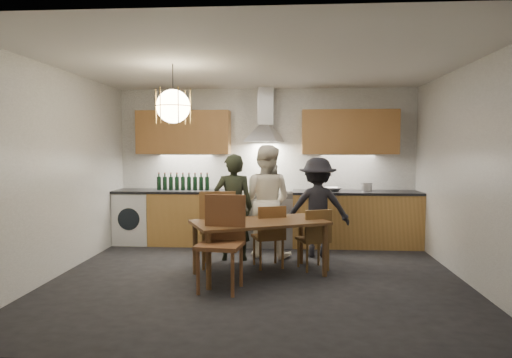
# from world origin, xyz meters

# --- Properties ---
(ground) EXTENTS (5.00, 5.00, 0.00)m
(ground) POSITION_xyz_m (0.00, 0.00, 0.00)
(ground) COLOR black
(ground) RESTS_ON ground
(room_shell) EXTENTS (5.02, 4.52, 2.61)m
(room_shell) POSITION_xyz_m (0.00, 0.00, 1.71)
(room_shell) COLOR white
(room_shell) RESTS_ON ground
(counter_run) EXTENTS (5.00, 0.62, 0.90)m
(counter_run) POSITION_xyz_m (0.02, 1.95, 0.45)
(counter_run) COLOR tan
(counter_run) RESTS_ON ground
(range_stove) EXTENTS (0.90, 0.60, 0.92)m
(range_stove) POSITION_xyz_m (0.00, 1.94, 0.44)
(range_stove) COLOR silver
(range_stove) RESTS_ON ground
(wall_fixtures) EXTENTS (4.30, 0.54, 1.10)m
(wall_fixtures) POSITION_xyz_m (0.00, 2.07, 1.87)
(wall_fixtures) COLOR #BC8348
(wall_fixtures) RESTS_ON ground
(pendant_lamp) EXTENTS (0.43, 0.43, 0.70)m
(pendant_lamp) POSITION_xyz_m (-1.00, -0.10, 2.10)
(pendant_lamp) COLOR black
(pendant_lamp) RESTS_ON ground
(dining_table) EXTENTS (1.83, 1.43, 0.69)m
(dining_table) POSITION_xyz_m (0.02, 0.15, 0.61)
(dining_table) COLOR brown
(dining_table) RESTS_ON ground
(chair_back_left) EXTENTS (0.52, 0.52, 1.04)m
(chair_back_left) POSITION_xyz_m (-0.55, 0.45, 0.60)
(chair_back_left) COLOR brown
(chair_back_left) RESTS_ON ground
(chair_back_mid) EXTENTS (0.49, 0.49, 0.84)m
(chair_back_mid) POSITION_xyz_m (0.14, 0.49, 0.48)
(chair_back_mid) COLOR brown
(chair_back_mid) RESTS_ON ground
(chair_back_right) EXTENTS (0.47, 0.47, 0.81)m
(chair_back_right) POSITION_xyz_m (0.73, 0.42, 0.46)
(chair_back_right) COLOR brown
(chair_back_right) RESTS_ON ground
(chair_front) EXTENTS (0.54, 0.54, 1.06)m
(chair_front) POSITION_xyz_m (-0.37, -0.40, 0.61)
(chair_front) COLOR brown
(chair_front) RESTS_ON ground
(person_left) EXTENTS (0.58, 0.41, 1.52)m
(person_left) POSITION_xyz_m (-0.40, 0.91, 0.76)
(person_left) COLOR black
(person_left) RESTS_ON ground
(person_mid) EXTENTS (0.93, 0.80, 1.64)m
(person_mid) POSITION_xyz_m (0.04, 1.17, 0.82)
(person_mid) COLOR white
(person_mid) RESTS_ON ground
(person_right) EXTENTS (0.95, 0.55, 1.46)m
(person_right) POSITION_xyz_m (0.81, 1.22, 0.73)
(person_right) COLOR black
(person_right) RESTS_ON ground
(mixing_bowl) EXTENTS (0.31, 0.31, 0.07)m
(mixing_bowl) POSITION_xyz_m (1.11, 1.94, 0.93)
(mixing_bowl) COLOR silver
(mixing_bowl) RESTS_ON counter_run
(stock_pot) EXTENTS (0.21, 0.21, 0.13)m
(stock_pot) POSITION_xyz_m (1.65, 1.98, 0.97)
(stock_pot) COLOR #B5B5B9
(stock_pot) RESTS_ON counter_run
(wine_bottles) EXTENTS (0.88, 0.07, 0.29)m
(wine_bottles) POSITION_xyz_m (-1.37, 1.97, 1.04)
(wine_bottles) COLOR black
(wine_bottles) RESTS_ON counter_run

